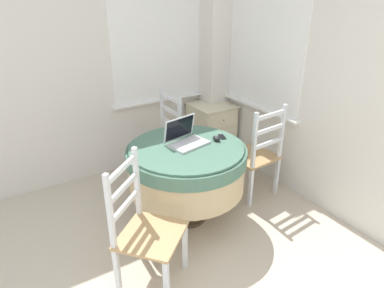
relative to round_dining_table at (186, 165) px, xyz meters
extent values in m
cube|color=silver|center=(-0.96, 1.28, 0.71)|extent=(4.33, 0.06, 2.55)
cube|color=white|center=(0.38, 1.25, 0.93)|extent=(1.10, 0.01, 1.42)
cube|color=white|center=(0.38, 1.22, 0.21)|extent=(1.18, 0.07, 0.02)
cube|color=white|center=(1.20, 0.42, 0.93)|extent=(0.01, 1.10, 1.42)
cube|color=white|center=(1.18, 0.42, 0.21)|extent=(0.07, 1.18, 0.02)
cube|color=silver|center=(1.07, 1.11, 0.71)|extent=(0.28, 0.28, 2.55)
cylinder|color=#4C3D2D|center=(0.00, 0.00, -0.55)|extent=(0.36, 0.36, 0.03)
cylinder|color=#4C3D2D|center=(0.00, 0.00, -0.19)|extent=(0.11, 0.11, 0.69)
cylinder|color=#CCB284|center=(0.00, 0.00, -0.03)|extent=(1.02, 1.02, 0.38)
cylinder|color=#4C7560|center=(0.00, 0.00, 0.10)|extent=(1.05, 1.05, 0.12)
cylinder|color=#4C7560|center=(0.00, 0.00, 0.17)|extent=(0.99, 0.99, 0.02)
cube|color=silver|center=(0.04, 0.02, 0.19)|extent=(0.37, 0.27, 0.02)
cube|color=silver|center=(0.03, 0.03, 0.20)|extent=(0.31, 0.18, 0.00)
cube|color=silver|center=(0.01, 0.14, 0.30)|extent=(0.34, 0.11, 0.21)
cube|color=black|center=(0.01, 0.13, 0.30)|extent=(0.30, 0.10, 0.18)
ellipsoid|color=black|center=(0.29, -0.04, 0.20)|extent=(0.06, 0.09, 0.04)
cube|color=black|center=(0.38, 0.00, 0.18)|extent=(0.08, 0.12, 0.01)
cube|color=black|center=(0.38, 0.00, 0.19)|extent=(0.06, 0.08, 0.00)
cube|color=tan|center=(0.10, 0.80, -0.14)|extent=(0.42, 0.44, 0.02)
cube|color=silver|center=(-0.09, 0.99, -0.36)|extent=(0.03, 0.03, 0.41)
cube|color=silver|center=(-0.08, 0.60, -0.36)|extent=(0.03, 0.03, 0.41)
cube|color=silver|center=(0.28, 0.99, -0.36)|extent=(0.03, 0.03, 0.41)
cube|color=silver|center=(0.28, 0.61, -0.36)|extent=(0.03, 0.03, 0.41)
cube|color=silver|center=(0.28, 0.99, 0.15)|extent=(0.03, 0.03, 0.55)
cube|color=silver|center=(0.28, 0.61, 0.15)|extent=(0.03, 0.03, 0.55)
cube|color=silver|center=(0.28, 0.80, 0.35)|extent=(0.03, 0.39, 0.04)
cube|color=silver|center=(0.28, 0.80, 0.21)|extent=(0.03, 0.39, 0.04)
cube|color=silver|center=(0.28, 0.80, 0.07)|extent=(0.03, 0.39, 0.04)
cube|color=tan|center=(0.80, 0.03, -0.14)|extent=(0.47, 0.45, 0.02)
cube|color=silver|center=(0.98, 0.23, -0.36)|extent=(0.04, 0.04, 0.41)
cube|color=silver|center=(0.59, 0.19, -0.36)|extent=(0.04, 0.04, 0.41)
cube|color=silver|center=(1.01, -0.13, -0.36)|extent=(0.04, 0.04, 0.41)
cube|color=silver|center=(0.63, -0.17, -0.36)|extent=(0.04, 0.04, 0.41)
cube|color=silver|center=(1.01, -0.13, 0.15)|extent=(0.03, 0.03, 0.55)
cube|color=silver|center=(0.63, -0.17, 0.15)|extent=(0.03, 0.03, 0.55)
cube|color=silver|center=(0.82, -0.15, 0.35)|extent=(0.39, 0.06, 0.04)
cube|color=silver|center=(0.82, -0.15, 0.21)|extent=(0.39, 0.06, 0.04)
cube|color=silver|center=(0.82, -0.15, 0.07)|extent=(0.39, 0.06, 0.04)
cube|color=tan|center=(-0.60, -0.53, -0.14)|extent=(0.60, 0.60, 0.02)
cube|color=silver|center=(-0.63, -0.79, -0.36)|extent=(0.05, 0.05, 0.41)
cube|color=silver|center=(-0.34, -0.54, -0.36)|extent=(0.05, 0.05, 0.41)
cube|color=silver|center=(-0.87, -0.52, -0.36)|extent=(0.05, 0.05, 0.41)
cube|color=silver|center=(-0.58, -0.27, -0.36)|extent=(0.05, 0.05, 0.41)
cube|color=silver|center=(-0.87, -0.52, 0.15)|extent=(0.05, 0.05, 0.55)
cube|color=silver|center=(-0.58, -0.27, 0.15)|extent=(0.05, 0.05, 0.55)
cube|color=silver|center=(-0.72, -0.39, 0.35)|extent=(0.31, 0.27, 0.04)
cube|color=silver|center=(-0.72, -0.39, 0.21)|extent=(0.31, 0.27, 0.04)
cube|color=silver|center=(-0.72, -0.39, 0.07)|extent=(0.31, 0.27, 0.04)
cube|color=beige|center=(0.94, 0.97, -0.23)|extent=(0.45, 0.48, 0.67)
cube|color=beige|center=(0.94, 0.97, 0.11)|extent=(0.48, 0.50, 0.02)
cube|color=beige|center=(0.94, 0.73, -0.01)|extent=(0.40, 0.01, 0.19)
sphere|color=olive|center=(0.94, 0.72, -0.01)|extent=(0.02, 0.02, 0.02)
cube|color=beige|center=(0.94, 0.73, -0.23)|extent=(0.40, 0.01, 0.19)
sphere|color=olive|center=(0.94, 0.72, -0.23)|extent=(0.02, 0.02, 0.02)
cube|color=beige|center=(0.94, 0.73, -0.45)|extent=(0.40, 0.01, 0.19)
sphere|color=olive|center=(0.94, 0.72, -0.45)|extent=(0.02, 0.02, 0.02)
camera|label=1|loc=(-1.36, -2.29, 1.43)|focal=32.00mm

